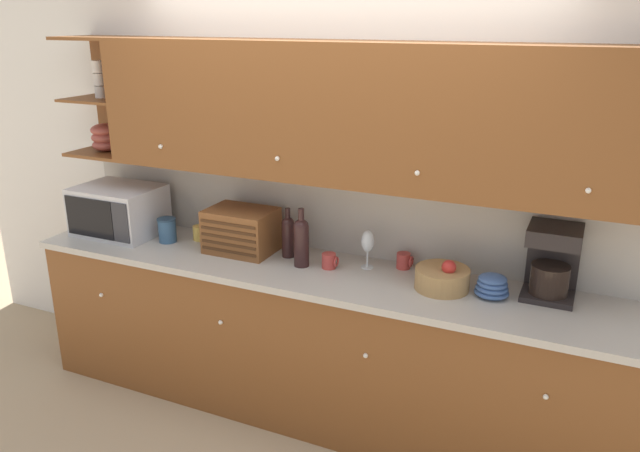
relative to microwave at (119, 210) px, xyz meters
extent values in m
plane|color=tan|center=(1.42, 0.29, -1.11)|extent=(24.00, 24.00, 0.00)
cube|color=white|center=(1.42, 0.32, 0.19)|extent=(5.94, 0.06, 2.60)
cube|color=brown|center=(1.42, -0.02, -0.65)|extent=(3.54, 0.61, 0.91)
cube|color=#B7B2A8|center=(1.42, -0.03, -0.18)|extent=(3.56, 0.64, 0.04)
sphere|color=white|center=(0.09, -0.33, -0.45)|extent=(0.03, 0.03, 0.03)
sphere|color=white|center=(0.97, -0.33, -0.45)|extent=(0.03, 0.03, 0.03)
sphere|color=white|center=(1.86, -0.33, -0.45)|extent=(0.03, 0.03, 0.03)
sphere|color=white|center=(2.75, -0.33, -0.45)|extent=(0.03, 0.03, 0.03)
cube|color=#B7B2A8|center=(1.42, 0.28, 0.09)|extent=(3.54, 0.01, 0.50)
cube|color=brown|center=(1.63, 0.10, 0.72)|extent=(3.12, 0.37, 0.74)
cube|color=brown|center=(-0.14, 0.28, 0.72)|extent=(0.42, 0.02, 0.74)
cube|color=brown|center=(-0.14, 0.10, 0.35)|extent=(0.42, 0.37, 0.02)
cube|color=brown|center=(-0.14, 0.10, 0.70)|extent=(0.42, 0.37, 0.02)
cube|color=brown|center=(-0.14, 0.10, 1.08)|extent=(0.42, 0.37, 0.02)
sphere|color=white|center=(0.46, -0.09, 0.48)|extent=(0.03, 0.03, 0.03)
sphere|color=white|center=(1.24, -0.09, 0.48)|extent=(0.03, 0.03, 0.03)
sphere|color=white|center=(2.02, -0.09, 0.48)|extent=(0.03, 0.03, 0.03)
sphere|color=white|center=(2.80, -0.09, 0.48)|extent=(0.03, 0.03, 0.03)
ellipsoid|color=#9E473D|center=(-0.14, 0.10, 0.40)|extent=(0.18, 0.18, 0.08)
ellipsoid|color=#9E473D|center=(-0.14, 0.10, 0.45)|extent=(0.18, 0.18, 0.08)
ellipsoid|color=#9E473D|center=(-0.14, 0.10, 0.50)|extent=(0.18, 0.18, 0.08)
cylinder|color=silver|center=(-0.14, 0.10, 0.75)|extent=(0.07, 0.07, 0.08)
cylinder|color=silver|center=(-0.14, 0.10, 0.83)|extent=(0.07, 0.07, 0.08)
cylinder|color=silver|center=(-0.14, 0.10, 0.91)|extent=(0.07, 0.07, 0.08)
cube|color=silver|center=(0.00, 0.00, 0.00)|extent=(0.53, 0.40, 0.32)
cube|color=black|center=(-0.06, -0.20, 0.00)|extent=(0.37, 0.01, 0.25)
cube|color=#2D2D33|center=(0.19, -0.20, 0.00)|extent=(0.12, 0.01, 0.25)
cylinder|color=#33567A|center=(0.38, 0.00, -0.09)|extent=(0.11, 0.11, 0.15)
cylinder|color=navy|center=(0.38, 0.00, -0.01)|extent=(0.12, 0.12, 0.01)
cylinder|color=gold|center=(0.55, 0.11, -0.11)|extent=(0.08, 0.08, 0.09)
torus|color=gold|center=(0.59, 0.11, -0.11)|extent=(0.01, 0.06, 0.06)
cube|color=brown|center=(0.90, 0.05, -0.03)|extent=(0.40, 0.29, 0.27)
cube|color=#432713|center=(0.90, -0.10, -0.11)|extent=(0.37, 0.01, 0.02)
cube|color=#432713|center=(0.90, -0.10, -0.07)|extent=(0.37, 0.01, 0.02)
cube|color=#432713|center=(0.90, -0.10, -0.03)|extent=(0.37, 0.01, 0.02)
cube|color=#432713|center=(0.90, -0.10, 0.02)|extent=(0.37, 0.01, 0.02)
cube|color=#432713|center=(0.90, -0.10, 0.06)|extent=(0.37, 0.01, 0.02)
cylinder|color=black|center=(1.20, 0.09, -0.05)|extent=(0.08, 0.08, 0.21)
sphere|color=black|center=(1.20, 0.09, 0.05)|extent=(0.08, 0.08, 0.08)
cylinder|color=black|center=(1.20, 0.09, 0.11)|extent=(0.03, 0.03, 0.07)
cylinder|color=black|center=(1.34, -0.01, -0.04)|extent=(0.09, 0.09, 0.24)
sphere|color=black|center=(1.34, -0.01, 0.08)|extent=(0.09, 0.09, 0.09)
cylinder|color=black|center=(1.34, -0.01, 0.15)|extent=(0.03, 0.03, 0.08)
cylinder|color=#B73D38|center=(1.50, 0.02, -0.12)|extent=(0.08, 0.08, 0.09)
torus|color=#B73D38|center=(1.54, 0.02, -0.11)|extent=(0.01, 0.06, 0.06)
cylinder|color=silver|center=(1.69, 0.12, -0.16)|extent=(0.07, 0.07, 0.01)
cylinder|color=silver|center=(1.69, 0.12, -0.11)|extent=(0.01, 0.01, 0.09)
ellipsoid|color=silver|center=(1.69, 0.12, 0.00)|extent=(0.08, 0.08, 0.13)
cylinder|color=#B73D38|center=(1.88, 0.20, -0.11)|extent=(0.08, 0.08, 0.09)
torus|color=#B73D38|center=(1.93, 0.20, -0.11)|extent=(0.01, 0.06, 0.06)
cylinder|color=#A87F4C|center=(2.15, 0.01, -0.10)|extent=(0.29, 0.29, 0.11)
sphere|color=red|center=(2.19, -0.01, -0.02)|extent=(0.08, 0.08, 0.08)
ellipsoid|color=#3D5B93|center=(2.41, 0.02, -0.14)|extent=(0.18, 0.18, 0.04)
ellipsoid|color=#3D5B93|center=(2.41, 0.02, -0.11)|extent=(0.17, 0.17, 0.05)
ellipsoid|color=#3D5B93|center=(2.41, 0.02, -0.09)|extent=(0.16, 0.16, 0.04)
ellipsoid|color=#3D5B93|center=(2.41, 0.02, -0.06)|extent=(0.15, 0.15, 0.04)
cube|color=black|center=(2.67, 0.13, -0.14)|extent=(0.26, 0.26, 0.03)
cylinder|color=black|center=(2.67, 0.12, -0.05)|extent=(0.19, 0.19, 0.15)
cube|color=black|center=(2.67, 0.24, 0.03)|extent=(0.26, 0.06, 0.38)
cube|color=black|center=(2.67, 0.13, 0.18)|extent=(0.26, 0.26, 0.08)
camera|label=1|loc=(2.82, -3.00, 1.22)|focal=35.00mm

